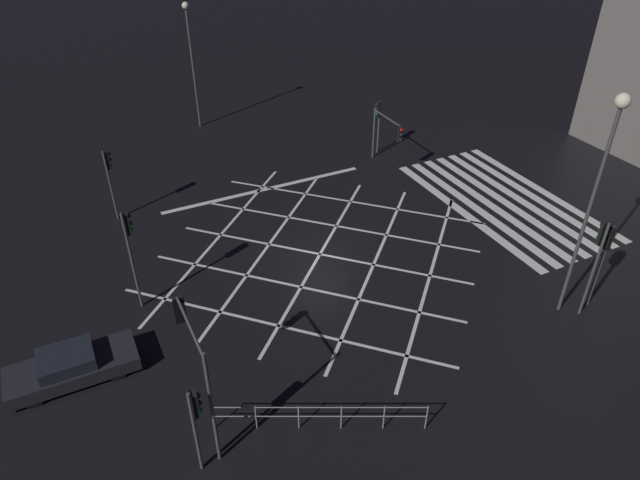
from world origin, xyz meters
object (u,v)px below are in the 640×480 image
at_px(traffic_light_nw_cross, 196,415).
at_px(traffic_light_nw_main, 193,349).
at_px(traffic_light_se_cross, 378,116).
at_px(traffic_light_ne_cross, 109,171).
at_px(waiting_car, 71,366).
at_px(traffic_light_se_main, 389,131).
at_px(traffic_light_median_north, 130,242).
at_px(street_lamp_west, 191,48).
at_px(traffic_light_sw_cross, 604,251).
at_px(traffic_light_sw_main, 598,250).
at_px(street_lamp_east, 602,168).

distance_m(traffic_light_nw_cross, traffic_light_nw_main, 1.91).
distance_m(traffic_light_se_cross, traffic_light_nw_cross, 23.30).
height_order(traffic_light_ne_cross, waiting_car, traffic_light_ne_cross).
xyz_separation_m(traffic_light_se_cross, traffic_light_se_main, (-2.19, 0.56, -0.03)).
distance_m(traffic_light_median_north, street_lamp_west, 19.02).
height_order(traffic_light_sw_cross, traffic_light_nw_cross, traffic_light_sw_cross).
bearing_deg(traffic_light_se_main, waiting_car, -64.28).
xyz_separation_m(traffic_light_sw_main, traffic_light_se_main, (14.47, 0.17, -0.73)).
relative_size(traffic_light_nw_main, waiting_car, 1.01).
xyz_separation_m(traffic_light_se_cross, waiting_car, (-11.22, 19.30, -1.84)).
bearing_deg(traffic_light_nw_main, traffic_light_nw_cross, 162.37).
bearing_deg(traffic_light_sw_main, waiting_car, 73.96).
bearing_deg(traffic_light_sw_cross, traffic_light_se_cross, -89.13).
relative_size(traffic_light_sw_cross, traffic_light_se_main, 1.20).
bearing_deg(waiting_car, traffic_light_se_cross, 30.17).
bearing_deg(traffic_light_se_cross, traffic_light_sw_cross, 90.87).
bearing_deg(street_lamp_east, traffic_light_nw_main, 86.23).
bearing_deg(traffic_light_sw_main, traffic_light_nw_cross, 90.40).
xyz_separation_m(traffic_light_sw_main, waiting_car, (5.44, 18.91, -2.54)).
height_order(traffic_light_ne_cross, traffic_light_nw_main, traffic_light_nw_main).
relative_size(street_lamp_east, street_lamp_west, 1.14).
xyz_separation_m(traffic_light_sw_main, street_lamp_east, (0.49, 0.56, 3.36)).
height_order(traffic_light_se_cross, traffic_light_se_main, traffic_light_se_cross).
bearing_deg(traffic_light_median_north, waiting_car, -136.65).
bearing_deg(traffic_light_se_main, traffic_light_sw_main, 0.66).
distance_m(traffic_light_ne_cross, waiting_car, 11.17).
bearing_deg(traffic_light_se_main, traffic_light_median_north, -68.66).
height_order(traffic_light_sw_main, traffic_light_se_cross, traffic_light_sw_main).
bearing_deg(traffic_light_ne_cross, traffic_light_sw_main, -45.69).
xyz_separation_m(traffic_light_ne_cross, street_lamp_west, (9.83, -7.19, 2.60)).
bearing_deg(traffic_light_median_north, street_lamp_west, 66.45).
distance_m(traffic_light_median_north, waiting_car, 4.99).
relative_size(traffic_light_nw_cross, traffic_light_se_main, 1.04).
bearing_deg(street_lamp_east, traffic_light_sw_cross, -104.50).
xyz_separation_m(traffic_light_sw_cross, waiting_car, (5.26, 19.55, -2.19)).
distance_m(traffic_light_nw_main, street_lamp_west, 25.29).
bearing_deg(street_lamp_west, traffic_light_se_main, -144.11).
bearing_deg(traffic_light_median_north, street_lamp_east, -27.22).
bearing_deg(traffic_light_sw_main, traffic_light_median_north, 62.21).
bearing_deg(traffic_light_se_cross, traffic_light_median_north, 27.13).
distance_m(traffic_light_sw_cross, traffic_light_nw_cross, 16.43).
distance_m(street_lamp_west, waiting_car, 23.35).
height_order(traffic_light_se_cross, traffic_light_ne_cross, traffic_light_ne_cross).
relative_size(traffic_light_median_north, street_lamp_east, 0.49).
relative_size(traffic_light_median_north, traffic_light_sw_cross, 1.17).
bearing_deg(street_lamp_west, traffic_light_ne_cross, 143.80).
relative_size(traffic_light_sw_cross, traffic_light_ne_cross, 1.02).
bearing_deg(street_lamp_east, waiting_car, 74.91).
height_order(traffic_light_sw_main, traffic_light_median_north, traffic_light_median_north).
bearing_deg(traffic_light_se_main, street_lamp_west, -144.11).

